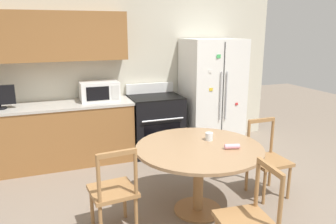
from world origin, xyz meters
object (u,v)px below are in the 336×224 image
(candle_glass, at_px, (209,137))
(oven_range, at_px, (156,124))
(dining_chair_left, at_px, (113,192))
(dining_chair_right, at_px, (267,160))
(dining_chair_near, at_px, (249,221))
(microwave, at_px, (99,91))
(refrigerator, at_px, (212,94))

(candle_glass, bearing_deg, oven_range, 91.83)
(dining_chair_left, relative_size, dining_chair_right, 1.00)
(dining_chair_near, relative_size, dining_chair_right, 1.00)
(dining_chair_near, bearing_deg, microwave, 19.28)
(dining_chair_near, relative_size, candle_glass, 10.51)
(microwave, bearing_deg, candle_glass, -63.24)
(dining_chair_left, xyz_separation_m, candle_glass, (1.12, 0.21, 0.35))
(refrigerator, distance_m, oven_range, 1.05)
(oven_range, height_order, dining_chair_right, oven_range)
(microwave, distance_m, candle_glass, 2.02)
(candle_glass, bearing_deg, dining_chair_near, -99.86)
(refrigerator, bearing_deg, oven_range, 177.02)
(microwave, bearing_deg, dining_chair_near, -75.97)
(oven_range, xyz_separation_m, dining_chair_right, (0.80, -1.79, -0.03))
(microwave, xyz_separation_m, dining_chair_left, (-0.21, -2.00, -0.61))
(refrigerator, distance_m, dining_chair_near, 2.98)
(oven_range, bearing_deg, microwave, 174.58)
(dining_chair_left, bearing_deg, candle_glass, 5.07)
(dining_chair_left, xyz_separation_m, dining_chair_near, (0.93, -0.87, 0.00))
(dining_chair_right, distance_m, candle_glass, 0.83)
(microwave, bearing_deg, dining_chair_left, -96.10)
(microwave, distance_m, dining_chair_near, 3.02)
(microwave, relative_size, dining_chair_left, 0.62)
(refrigerator, distance_m, microwave, 1.82)
(refrigerator, xyz_separation_m, dining_chair_right, (-0.16, -1.74, -0.46))
(dining_chair_left, distance_m, dining_chair_near, 1.27)
(oven_range, distance_m, dining_chair_left, 2.19)
(microwave, xyz_separation_m, dining_chair_right, (1.65, -1.87, -0.61))
(refrigerator, relative_size, candle_glass, 20.83)
(oven_range, height_order, candle_glass, oven_range)
(refrigerator, relative_size, oven_range, 1.66)
(oven_range, distance_m, dining_chair_near, 2.79)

